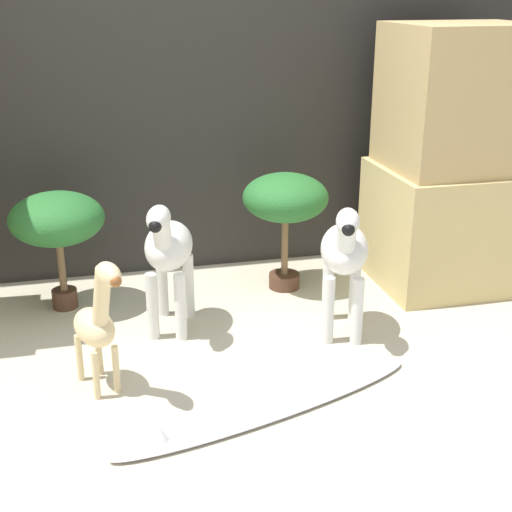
% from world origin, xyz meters
% --- Properties ---
extents(ground_plane, '(14.00, 14.00, 0.00)m').
position_xyz_m(ground_plane, '(0.00, 0.00, 0.00)').
color(ground_plane, beige).
extents(wall_back, '(6.40, 0.08, 2.20)m').
position_xyz_m(wall_back, '(0.00, 1.38, 1.10)').
color(wall_back, '#2D2B28').
rests_on(wall_back, ground_plane).
extents(rock_pillar_right, '(0.73, 0.66, 1.31)m').
position_xyz_m(rock_pillar_right, '(1.40, 0.84, 0.63)').
color(rock_pillar_right, '#D1B775').
rests_on(rock_pillar_right, ground_plane).
extents(zebra_right, '(0.31, 0.48, 0.64)m').
position_xyz_m(zebra_right, '(0.65, 0.38, 0.38)').
color(zebra_right, silver).
rests_on(zebra_right, ground_plane).
extents(zebra_left, '(0.30, 0.48, 0.64)m').
position_xyz_m(zebra_left, '(-0.09, 0.60, 0.38)').
color(zebra_left, silver).
rests_on(zebra_left, ground_plane).
extents(giraffe_figurine, '(0.23, 0.39, 0.58)m').
position_xyz_m(giraffe_figurine, '(-0.42, 0.14, 0.30)').
color(giraffe_figurine, beige).
rests_on(giraffe_figurine, ground_plane).
extents(potted_palm_front, '(0.44, 0.44, 0.58)m').
position_xyz_m(potted_palm_front, '(-0.56, 0.96, 0.44)').
color(potted_palm_front, '#513323').
rests_on(potted_palm_front, ground_plane).
extents(potted_palm_back, '(0.43, 0.43, 0.60)m').
position_xyz_m(potted_palm_back, '(0.55, 0.94, 0.47)').
color(potted_palm_back, '#513323').
rests_on(potted_palm_back, ground_plane).
extents(surfboard, '(1.27, 0.56, 0.07)m').
position_xyz_m(surfboard, '(0.17, -0.15, 0.02)').
color(surfboard, silver).
rests_on(surfboard, ground_plane).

